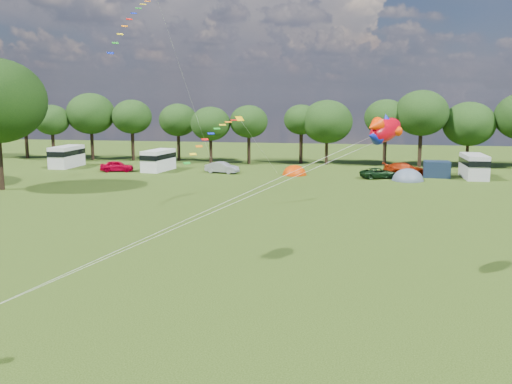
% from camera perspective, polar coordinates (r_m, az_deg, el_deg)
% --- Properties ---
extents(ground_plane, '(180.00, 180.00, 0.00)m').
position_cam_1_polar(ground_plane, '(26.80, -3.00, -11.34)').
color(ground_plane, black).
rests_on(ground_plane, ground).
extents(tree_line, '(102.98, 10.98, 10.27)m').
position_cam_1_polar(tree_line, '(79.43, 9.72, 7.19)').
color(tree_line, black).
rests_on(tree_line, ground).
extents(car_a, '(4.47, 2.51, 1.41)m').
position_cam_1_polar(car_a, '(74.37, -13.73, 2.53)').
color(car_a, '#B90024').
rests_on(car_a, ground).
extents(car_b, '(4.18, 2.34, 1.39)m').
position_cam_1_polar(car_b, '(71.04, -3.42, 2.46)').
color(car_b, gray).
rests_on(car_b, ground).
extents(car_c, '(5.33, 2.97, 1.51)m').
position_cam_1_polar(car_c, '(71.31, 14.67, 2.24)').
color(car_c, '#A32405').
rests_on(car_c, ground).
extents(car_d, '(4.87, 3.57, 1.21)m').
position_cam_1_polar(car_d, '(67.98, 12.20, 1.85)').
color(car_d, black).
rests_on(car_d, ground).
extents(campervan_a, '(2.58, 5.82, 2.83)m').
position_cam_1_polar(campervan_a, '(80.92, -18.40, 3.45)').
color(campervan_a, silver).
rests_on(campervan_a, ground).
extents(campervan_b, '(3.15, 5.76, 2.68)m').
position_cam_1_polar(campervan_b, '(74.16, -9.73, 3.22)').
color(campervan_b, silver).
rests_on(campervan_b, ground).
extents(campervan_d, '(2.54, 5.73, 2.79)m').
position_cam_1_polar(campervan_d, '(71.15, 20.96, 2.50)').
color(campervan_d, '#B9B9BC').
rests_on(campervan_d, ground).
extents(tent_orange, '(3.01, 3.29, 2.35)m').
position_cam_1_polar(tent_orange, '(69.59, 3.87, 1.74)').
color(tent_orange, '#D03600').
rests_on(tent_orange, ground).
extents(tent_greyblue, '(3.63, 3.97, 2.70)m').
position_cam_1_polar(tent_greyblue, '(67.09, 14.92, 1.14)').
color(tent_greyblue, slate).
rests_on(tent_greyblue, ground).
extents(awning_navy, '(3.19, 2.67, 1.89)m').
position_cam_1_polar(awning_navy, '(70.70, 17.61, 2.19)').
color(awning_navy, '#152237').
rests_on(awning_navy, ground).
extents(fish_kite, '(2.38, 3.20, 1.73)m').
position_cam_1_polar(fish_kite, '(29.58, 12.61, 6.05)').
color(fish_kite, '#B9010E').
rests_on(fish_kite, ground).
extents(streamer_kite_a, '(3.40, 5.58, 5.78)m').
position_cam_1_polar(streamer_kite_a, '(56.48, -11.77, 16.98)').
color(streamer_kite_a, '#E5B500').
rests_on(streamer_kite_a, ground).
extents(streamer_kite_b, '(4.37, 4.74, 3.83)m').
position_cam_1_polar(streamer_kite_b, '(49.12, -3.79, 6.00)').
color(streamer_kite_b, '#FFB207').
rests_on(streamer_kite_b, ground).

